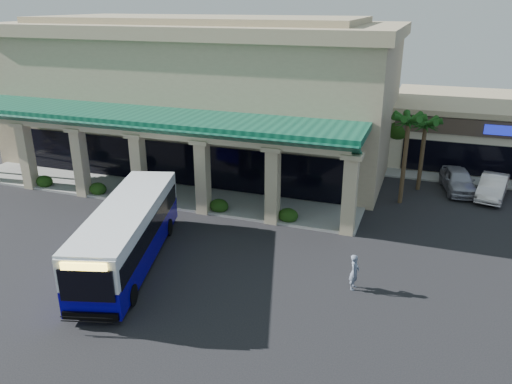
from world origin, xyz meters
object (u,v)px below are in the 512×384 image
at_px(pedestrian, 354,272).
at_px(car_silver, 458,180).
at_px(car_white, 493,187).
at_px(transit_bus, 129,235).

bearing_deg(pedestrian, car_silver, -11.92).
relative_size(car_silver, car_white, 1.02).
xyz_separation_m(transit_bus, car_silver, (15.82, 16.49, -0.77)).
distance_m(transit_bus, pedestrian, 11.14).
height_order(car_silver, car_white, car_silver).
distance_m(pedestrian, car_white, 16.20).
xyz_separation_m(transit_bus, car_white, (18.00, 15.97, -0.80)).
height_order(transit_bus, car_white, transit_bus).
bearing_deg(car_silver, car_white, -24.48).
relative_size(transit_bus, car_silver, 2.38).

